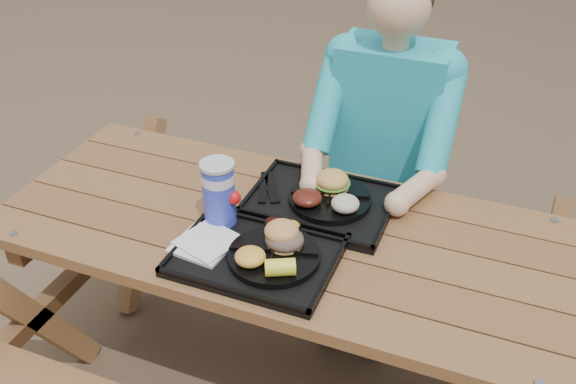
% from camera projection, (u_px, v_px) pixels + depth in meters
% --- Properties ---
extents(picnic_table, '(1.80, 1.49, 0.75)m').
position_uv_depth(picnic_table, '(288.00, 317.00, 2.15)').
color(picnic_table, '#999999').
rests_on(picnic_table, ground).
extents(tray_near, '(0.45, 0.35, 0.02)m').
position_uv_depth(tray_near, '(257.00, 256.00, 1.82)').
color(tray_near, black).
rests_on(tray_near, picnic_table).
extents(tray_far, '(0.45, 0.35, 0.02)m').
position_uv_depth(tray_far, '(320.00, 204.00, 2.03)').
color(tray_far, black).
rests_on(tray_far, picnic_table).
extents(plate_near, '(0.26, 0.26, 0.02)m').
position_uv_depth(plate_near, '(274.00, 256.00, 1.79)').
color(plate_near, black).
rests_on(plate_near, tray_near).
extents(plate_far, '(0.26, 0.26, 0.02)m').
position_uv_depth(plate_far, '(330.00, 199.00, 2.02)').
color(plate_far, black).
rests_on(plate_far, tray_far).
extents(napkin_stack, '(0.17, 0.17, 0.02)m').
position_uv_depth(napkin_stack, '(204.00, 243.00, 1.84)').
color(napkin_stack, white).
rests_on(napkin_stack, tray_near).
extents(soda_cup, '(0.10, 0.10, 0.19)m').
position_uv_depth(soda_cup, '(219.00, 194.00, 1.89)').
color(soda_cup, '#1A2DC9').
rests_on(soda_cup, tray_near).
extents(condiment_bbq, '(0.06, 0.06, 0.03)m').
position_uv_depth(condiment_bbq, '(274.00, 226.00, 1.89)').
color(condiment_bbq, black).
rests_on(condiment_bbq, tray_near).
extents(condiment_mustard, '(0.06, 0.06, 0.03)m').
position_uv_depth(condiment_mustard, '(291.00, 230.00, 1.88)').
color(condiment_mustard, yellow).
rests_on(condiment_mustard, tray_near).
extents(sandwich, '(0.10, 0.10, 0.11)m').
position_uv_depth(sandwich, '(284.00, 230.00, 1.78)').
color(sandwich, '#DA904D').
rests_on(sandwich, plate_near).
extents(mac_cheese, '(0.09, 0.09, 0.04)m').
position_uv_depth(mac_cheese, '(250.00, 257.00, 1.73)').
color(mac_cheese, '#F9B941').
rests_on(mac_cheese, plate_near).
extents(corn_cob, '(0.11, 0.11, 0.05)m').
position_uv_depth(corn_cob, '(280.00, 267.00, 1.69)').
color(corn_cob, '#FFF835').
rests_on(corn_cob, plate_near).
extents(cutlery_far, '(0.12, 0.17, 0.01)m').
position_uv_depth(cutlery_far, '(272.00, 187.00, 2.09)').
color(cutlery_far, black).
rests_on(cutlery_far, tray_far).
extents(burger, '(0.11, 0.11, 0.10)m').
position_uv_depth(burger, '(332.00, 176.00, 2.02)').
color(burger, gold).
rests_on(burger, plate_far).
extents(baked_beans, '(0.09, 0.09, 0.04)m').
position_uv_depth(baked_beans, '(307.00, 198.00, 1.97)').
color(baked_beans, '#521A10').
rests_on(baked_beans, plate_far).
extents(potato_salad, '(0.09, 0.09, 0.05)m').
position_uv_depth(potato_salad, '(345.00, 204.00, 1.94)').
color(potato_salad, beige).
rests_on(potato_salad, plate_far).
extents(diner, '(0.48, 0.84, 1.28)m').
position_uv_depth(diner, '(383.00, 170.00, 2.43)').
color(diner, '#1B98C3').
rests_on(diner, ground).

